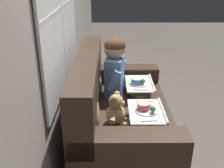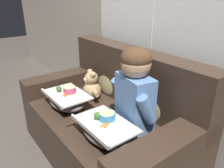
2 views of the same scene
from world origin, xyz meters
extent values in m
plane|color=#4C443D|center=(0.00, 0.00, 0.00)|extent=(14.00, 14.00, 0.00)
cube|color=#A89E8E|center=(0.00, 0.61, 1.30)|extent=(8.00, 0.05, 2.60)
cube|color=#38281E|center=(0.00, 0.00, 0.23)|extent=(1.68, 0.94, 0.47)
cube|color=#38281E|center=(0.00, 0.36, 0.73)|extent=(1.68, 0.22, 0.53)
cube|color=#38281E|center=(-0.73, 0.00, 0.55)|extent=(0.22, 0.94, 0.17)
cube|color=#38281E|center=(0.73, 0.00, 0.55)|extent=(0.22, 0.94, 0.17)
cube|color=black|center=(0.00, -0.02, 0.47)|extent=(0.01, 0.68, 0.01)
ellipsoid|color=tan|center=(0.31, 0.29, 0.63)|extent=(0.35, 0.17, 0.36)
ellipsoid|color=tan|center=(-0.31, 0.29, 0.63)|extent=(0.34, 0.16, 0.35)
cube|color=#5B84BC|center=(0.31, 0.08, 0.68)|extent=(0.35, 0.23, 0.43)
sphere|color=tan|center=(0.31, 0.08, 0.99)|extent=(0.22, 0.22, 0.22)
ellipsoid|color=#4C331E|center=(0.31, 0.08, 1.03)|extent=(0.23, 0.23, 0.16)
cylinder|color=#5B84BC|center=(0.12, 0.10, 0.71)|extent=(0.11, 0.18, 0.24)
cylinder|color=#5B84BC|center=(0.49, 0.03, 0.71)|extent=(0.11, 0.18, 0.24)
sphere|color=tan|center=(-0.31, 0.08, 0.56)|extent=(0.18, 0.18, 0.18)
sphere|color=tan|center=(-0.31, 0.08, 0.69)|extent=(0.13, 0.13, 0.13)
sphere|color=tan|center=(-0.36, 0.10, 0.74)|extent=(0.05, 0.05, 0.05)
sphere|color=tan|center=(-0.26, 0.07, 0.74)|extent=(0.05, 0.05, 0.05)
sphere|color=beige|center=(-0.32, 0.03, 0.68)|extent=(0.05, 0.05, 0.05)
sphere|color=black|center=(-0.33, 0.02, 0.69)|extent=(0.02, 0.02, 0.02)
cylinder|color=tan|center=(-0.42, 0.11, 0.58)|extent=(0.10, 0.07, 0.05)
cylinder|color=tan|center=(-0.20, 0.06, 0.58)|extent=(0.10, 0.07, 0.05)
cylinder|color=tan|center=(-0.37, 0.01, 0.49)|extent=(0.07, 0.09, 0.05)
cylinder|color=tan|center=(-0.29, -0.01, 0.49)|extent=(0.07, 0.09, 0.05)
ellipsoid|color=slate|center=(0.31, -0.19, 0.52)|extent=(0.46, 0.29, 0.12)
cube|color=beige|center=(0.31, -0.19, 0.59)|extent=(0.47, 0.30, 0.01)
cube|color=beige|center=(0.31, -0.34, 0.60)|extent=(0.47, 0.02, 0.02)
cylinder|color=white|center=(0.31, -0.19, 0.60)|extent=(0.23, 0.23, 0.01)
cylinder|color=#3889C1|center=(0.29, -0.16, 0.64)|extent=(0.13, 0.13, 0.05)
cylinder|color=#E5D189|center=(0.29, -0.16, 0.66)|extent=(0.11, 0.11, 0.01)
sphere|color=#38702D|center=(0.25, -0.22, 0.64)|extent=(0.05, 0.05, 0.05)
cylinder|color=#7A9E56|center=(0.25, -0.22, 0.62)|extent=(0.02, 0.02, 0.02)
cylinder|color=orange|center=(0.34, -0.23, 0.61)|extent=(0.02, 0.07, 0.01)
cylinder|color=orange|center=(0.36, -0.22, 0.61)|extent=(0.04, 0.06, 0.01)
cube|color=silver|center=(0.12, -0.19, 0.60)|extent=(0.03, 0.14, 0.01)
ellipsoid|color=slate|center=(-0.31, -0.19, 0.52)|extent=(0.44, 0.30, 0.12)
cube|color=beige|center=(-0.31, -0.19, 0.59)|extent=(0.45, 0.32, 0.01)
cube|color=beige|center=(-0.31, -0.34, 0.60)|extent=(0.45, 0.02, 0.02)
cylinder|color=white|center=(-0.31, -0.19, 0.60)|extent=(0.22, 0.22, 0.01)
cylinder|color=#D64C70|center=(-0.29, -0.17, 0.64)|extent=(0.12, 0.12, 0.06)
cylinder|color=#E5D189|center=(-0.29, -0.17, 0.66)|extent=(0.10, 0.10, 0.01)
sphere|color=#38702D|center=(-0.37, -0.24, 0.64)|extent=(0.05, 0.05, 0.05)
cylinder|color=#7A9E56|center=(-0.37, -0.24, 0.62)|extent=(0.02, 0.02, 0.02)
cylinder|color=orange|center=(-0.27, -0.24, 0.61)|extent=(0.03, 0.06, 0.01)
cylinder|color=orange|center=(-0.25, -0.23, 0.61)|extent=(0.04, 0.05, 0.01)
cube|color=silver|center=(-0.49, -0.19, 0.60)|extent=(0.02, 0.14, 0.01)
cube|color=silver|center=(-0.13, -0.19, 0.60)|extent=(0.02, 0.17, 0.01)
camera|label=1|loc=(-2.37, 0.13, 1.78)|focal=42.00mm
camera|label=2|loc=(1.41, -0.97, 1.47)|focal=35.00mm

